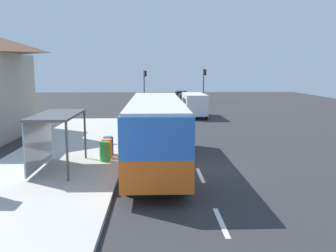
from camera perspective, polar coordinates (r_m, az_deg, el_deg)
The scene contains 20 objects.
ground_plane at distance 30.77m, azimuth 1.11°, elevation 0.17°, with size 56.00×92.00×0.04m, color #2D2D30.
sidewalk_platform at distance 19.48m, azimuth -15.95°, elevation -4.93°, with size 6.20×30.00×0.18m, color beige.
lane_stripe_seg_0 at distance 11.52m, azimuth 8.37°, elevation -14.79°, with size 0.16×2.20×0.01m, color silver.
lane_stripe_seg_1 at distance 16.17m, azimuth 5.11°, elevation -7.73°, with size 0.16×2.20×0.01m, color silver.
lane_stripe_seg_2 at distance 20.98m, azimuth 3.38°, elevation -3.86°, with size 0.16×2.20×0.01m, color silver.
lane_stripe_seg_3 at distance 25.87m, azimuth 2.31°, elevation -1.43°, with size 0.16×2.20×0.01m, color silver.
lane_stripe_seg_4 at distance 30.79m, azimuth 1.58°, elevation 0.22°, with size 0.16×2.20×0.01m, color silver.
lane_stripe_seg_5 at distance 35.73m, azimuth 1.05°, elevation 1.42°, with size 0.16×2.20×0.01m, color silver.
lane_stripe_seg_6 at distance 40.68m, azimuth 0.65°, elevation 2.32°, with size 0.16×2.20×0.01m, color silver.
lane_stripe_seg_7 at distance 45.65m, azimuth 0.33°, elevation 3.03°, with size 0.16×2.20×0.01m, color silver.
bus at distance 17.24m, azimuth -1.98°, elevation -0.40°, with size 2.58×11.02×3.21m.
white_van at distance 35.86m, azimuth 4.16°, elevation 3.57°, with size 2.08×5.23×2.30m.
sedan_near at distance 54.26m, azimuth 2.10°, elevation 4.77°, with size 1.92×4.44×1.52m.
sedan_far at distance 47.65m, azimuth 2.70°, elevation 4.21°, with size 1.99×4.47×1.52m.
recycling_bin_green at distance 18.02m, azimuth -9.92°, elevation -3.98°, with size 0.52×0.52×0.95m, color green.
recycling_bin_orange at distance 18.70m, azimuth -9.64°, elevation -3.50°, with size 0.52×0.52×0.95m, color orange.
recycling_bin_blue at distance 19.38m, azimuth -9.38°, elevation -3.06°, with size 0.52×0.52×0.95m, color blue.
traffic_light_near_side at distance 52.77m, azimuth 5.75°, elevation 7.24°, with size 0.49×0.28×4.79m.
traffic_light_far_side at distance 53.09m, azimuth -3.67°, elevation 7.14°, with size 0.49×0.28×4.60m.
bus_shelter at distance 16.94m, azimuth -18.08°, elevation -0.13°, with size 1.80×4.00×2.50m.
Camera 1 is at (-1.78, -16.37, 4.60)m, focal length 38.65 mm.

